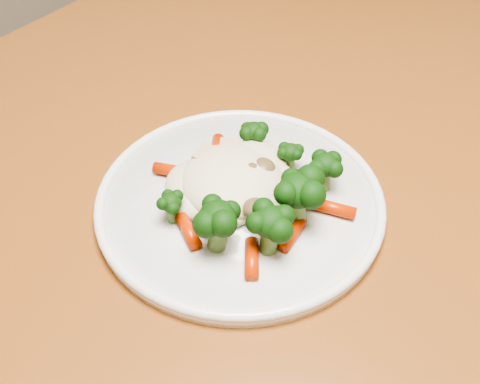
{
  "coord_description": "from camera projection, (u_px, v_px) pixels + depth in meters",
  "views": [
    {
      "loc": [
        -0.02,
        -0.11,
        1.16
      ],
      "look_at": [
        0.19,
        0.22,
        0.77
      ],
      "focal_mm": 45.0,
      "sensor_mm": 36.0,
      "label": 1
    }
  ],
  "objects": [
    {
      "name": "dining_table",
      "position": [
        211.0,
        248.0,
        0.67
      ],
      "size": [
        1.38,
        1.14,
        0.75
      ],
      "rotation": [
        0.0,
        0.0,
        0.34
      ],
      "color": "brown",
      "rests_on": "ground"
    },
    {
      "name": "plate",
      "position": [
        240.0,
        203.0,
        0.57
      ],
      "size": [
        0.27,
        0.27,
        0.01
      ],
      "primitive_type": "cylinder",
      "color": "white",
      "rests_on": "dining_table"
    },
    {
      "name": "meal",
      "position": [
        248.0,
        187.0,
        0.54
      ],
      "size": [
        0.18,
        0.18,
        0.05
      ],
      "color": "beige",
      "rests_on": "plate"
    }
  ]
}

